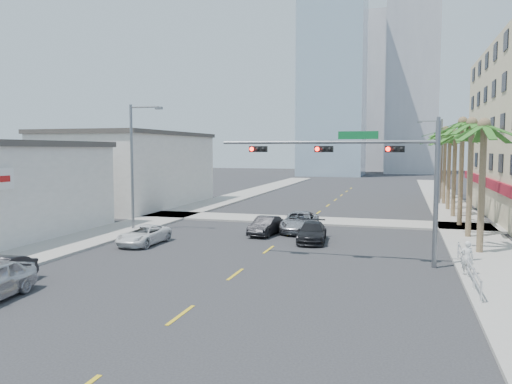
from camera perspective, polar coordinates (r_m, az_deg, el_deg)
ground at (r=20.05m, az=-6.14°, el=-12.06°), size 260.00×260.00×0.00m
sidewalk_right at (r=38.41m, az=23.16°, el=-4.13°), size 4.00×120.00×0.15m
sidewalk_left at (r=42.79m, az=-10.73°, el=-2.93°), size 4.00×120.00×0.15m
sidewalk_cross at (r=40.79m, az=5.81°, el=-3.25°), size 80.00×4.00×0.15m
building_left_far at (r=53.07m, az=-14.07°, el=2.34°), size 11.00×18.00×7.20m
tower_far_left at (r=115.19m, az=8.79°, el=13.91°), size 14.00×14.00×48.00m
tower_far_right at (r=129.97m, az=17.47°, el=15.39°), size 12.00×12.00×60.00m
tower_far_center at (r=143.88m, az=12.40°, el=10.83°), size 16.00×16.00×42.00m
traffic_signal_mast at (r=25.71m, az=12.83°, el=3.05°), size 11.12×0.54×7.20m
palm_tree_0 at (r=30.02m, az=24.63°, el=6.83°), size 4.80×4.80×7.80m
palm_tree_1 at (r=35.19m, az=23.44°, el=7.09°), size 4.80×4.80×8.16m
palm_tree_2 at (r=40.36m, az=22.56°, el=7.28°), size 4.80×4.80×8.52m
palm_tree_3 at (r=45.51m, az=21.84°, el=6.12°), size 4.80×4.80×7.80m
palm_tree_4 at (r=50.70m, az=21.30°, el=6.37°), size 4.80×4.80×8.16m
palm_tree_5 at (r=55.89m, az=20.86°, el=6.57°), size 4.80×4.80×8.52m
palm_tree_6 at (r=61.06m, az=20.47°, el=5.76°), size 4.80×4.80×7.80m
palm_tree_7 at (r=66.25m, az=20.16°, el=5.98°), size 4.80×4.80×8.16m
streetlight_left at (r=36.66m, az=-13.74°, el=3.54°), size 2.55×0.25×9.00m
streetlight_right at (r=55.82m, az=20.16°, el=3.80°), size 2.55×0.25×9.00m
guardrail at (r=24.43m, az=23.05°, el=-7.71°), size 0.08×8.08×1.00m
car_parked_far at (r=31.53m, az=-12.72°, el=-4.82°), size 2.05×4.24×1.16m
car_lane_left at (r=34.13m, az=1.11°, el=-3.88°), size 1.69×3.92×1.26m
car_lane_center at (r=35.48m, az=5.03°, el=-3.43°), size 2.73×5.28×1.42m
car_lane_right at (r=31.75m, az=6.42°, el=-4.60°), size 2.16×4.41×1.23m
pedestrian at (r=24.75m, az=22.97°, el=-6.94°), size 0.58×0.39×1.55m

